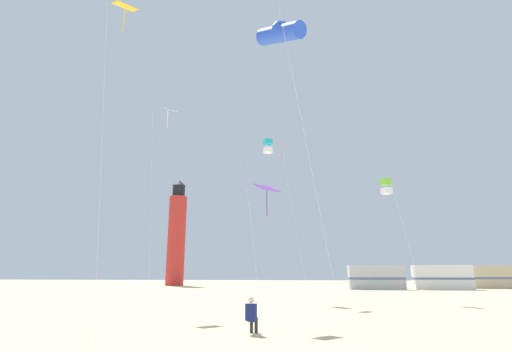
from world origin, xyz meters
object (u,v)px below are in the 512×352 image
object	(u,v)px
kite_flyer_standing	(252,314)
rv_van_silver	(376,277)
lighthouse_distant	(177,235)
rv_van_tan	(493,277)
kite_diamond_violet	(266,192)
rv_van_white	(442,277)
kite_box_cyan	(268,146)
kite_diamond_rainbow	(283,150)
kite_tube_blue	(280,33)
kite_diamond_gold	(123,19)
kite_box_lime	(386,186)
kite_diamond_white	(167,118)

from	to	relation	value
kite_flyer_standing	rv_van_silver	world-z (taller)	rv_van_silver
lighthouse_distant	rv_van_silver	size ratio (longest dim) A/B	2.60
lighthouse_distant	rv_van_tan	bearing A→B (deg)	-7.44
kite_diamond_violet	rv_van_tan	xyz separation A→B (m)	(24.91, 38.79, -3.80)
rv_van_white	rv_van_tan	xyz separation A→B (m)	(7.64, 4.79, 0.00)
kite_box_cyan	kite_diamond_violet	xyz separation A→B (m)	(1.34, -14.48, -6.80)
kite_diamond_rainbow	kite_tube_blue	world-z (taller)	kite_tube_blue
rv_van_white	kite_diamond_gold	bearing A→B (deg)	-118.82
kite_diamond_violet	lighthouse_distant	xyz separation A→B (m)	(-19.00, 44.53, 2.65)
kite_flyer_standing	kite_box_lime	world-z (taller)	kite_box_lime
kite_flyer_standing	kite_tube_blue	bearing A→B (deg)	-132.23
rv_van_white	kite_tube_blue	bearing A→B (deg)	-111.68
kite_diamond_gold	rv_van_white	distance (m)	44.53
lighthouse_distant	rv_van_silver	distance (m)	31.30
kite_diamond_rainbow	kite_diamond_violet	world-z (taller)	kite_diamond_rainbow
kite_box_cyan	rv_van_white	xyz separation A→B (m)	(18.60, 19.52, -10.60)
kite_box_cyan	kite_diamond_white	xyz separation A→B (m)	(-5.35, -8.92, -0.85)
kite_diamond_white	kite_diamond_gold	xyz separation A→B (m)	(1.11, -8.29, 0.86)
rv_van_tan	kite_diamond_gold	bearing A→B (deg)	-125.03
kite_diamond_violet	kite_diamond_white	size ratio (longest dim) A/B	0.47
kite_diamond_gold	rv_van_silver	size ratio (longest dim) A/B	1.98
kite_diamond_white	kite_diamond_gold	size ratio (longest dim) A/B	0.93
rv_van_silver	rv_van_tan	distance (m)	16.08
kite_diamond_violet	kite_diamond_gold	world-z (taller)	kite_diamond_gold
kite_diamond_violet	lighthouse_distant	world-z (taller)	lighthouse_distant
kite_box_lime	lighthouse_distant	bearing A→B (deg)	130.50
kite_box_cyan	kite_diamond_violet	bearing A→B (deg)	-84.73
kite_diamond_white	lighthouse_distant	world-z (taller)	lighthouse_distant
kite_tube_blue	lighthouse_distant	world-z (taller)	lighthouse_distant
kite_box_lime	kite_tube_blue	bearing A→B (deg)	-114.09
kite_diamond_gold	rv_van_silver	world-z (taller)	kite_diamond_gold
lighthouse_distant	rv_van_white	world-z (taller)	lighthouse_distant
kite_box_cyan	lighthouse_distant	bearing A→B (deg)	120.45
kite_diamond_white	kite_box_lime	bearing A→B (deg)	28.84
kite_flyer_standing	lighthouse_distant	size ratio (longest dim) A/B	0.07
kite_box_lime	kite_diamond_rainbow	world-z (taller)	kite_diamond_rainbow
kite_box_cyan	kite_diamond_gold	distance (m)	17.72
kite_diamond_white	kite_flyer_standing	bearing A→B (deg)	-51.75
kite_box_lime	rv_van_silver	distance (m)	21.49
kite_diamond_white	lighthouse_distant	distance (m)	41.00
kite_flyer_standing	kite_diamond_violet	bearing A→B (deg)	-87.78
kite_tube_blue	rv_van_white	size ratio (longest dim) A/B	1.86
kite_box_lime	lighthouse_distant	xyz separation A→B (m)	(-26.57, 31.11, -0.30)
kite_diamond_rainbow	kite_diamond_gold	distance (m)	15.52
kite_diamond_rainbow	rv_van_silver	size ratio (longest dim) A/B	1.77
kite_box_cyan	rv_van_silver	xyz separation A→B (m)	(11.00, 19.23, -10.60)
kite_box_lime	kite_diamond_white	xyz separation A→B (m)	(-14.26, -7.85, 3.00)
kite_flyer_standing	kite_diamond_gold	bearing A→B (deg)	8.26
kite_diamond_rainbow	rv_van_tan	xyz separation A→B (m)	(24.86, 27.11, -9.33)
kite_box_lime	kite_flyer_standing	bearing A→B (deg)	-115.95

